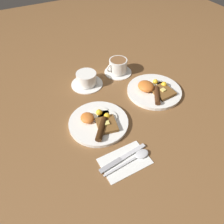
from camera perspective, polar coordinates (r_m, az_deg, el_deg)
name	(u,v)px	position (r m, az deg, el deg)	size (l,w,h in m)	color
ground_plane	(99,124)	(0.90, -3.51, -3.12)	(3.00, 3.00, 0.00)	brown
breakfast_plate_near	(99,122)	(0.89, -3.42, -2.65)	(0.24, 0.24, 0.04)	white
breakfast_plate_far	(154,90)	(1.06, 10.92, 5.67)	(0.26, 0.26, 0.05)	white
teacup_near	(87,79)	(1.08, -6.65, 8.44)	(0.16, 0.16, 0.07)	white
teacup_far	(118,67)	(1.16, 1.56, 11.69)	(0.14, 0.14, 0.08)	white
napkin	(125,161)	(0.79, 3.35, -12.64)	(0.11, 0.17, 0.01)	white
knife	(120,159)	(0.79, 2.23, -12.23)	(0.04, 0.20, 0.01)	silver
spoon	(138,156)	(0.80, 6.74, -11.39)	(0.04, 0.19, 0.01)	silver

